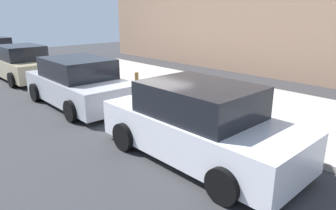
{
  "coord_description": "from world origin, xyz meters",
  "views": [
    {
      "loc": [
        -7.62,
        5.95,
        3.01
      ],
      "look_at": [
        -1.63,
        0.39,
        0.5
      ],
      "focal_mm": 32.46,
      "sensor_mm": 36.0,
      "label": 1
    }
  ],
  "objects": [
    {
      "name": "parked_car_silver_1",
      "position": [
        1.66,
        1.42,
        0.74
      ],
      "size": [
        4.58,
        2.18,
        1.58
      ],
      "color": "#B2B5BA",
      "rests_on": "ground_plane"
    },
    {
      "name": "suitcase_teal_4",
      "position": [
        -1.82,
        -0.61,
        0.45
      ],
      "size": [
        0.42,
        0.28,
        0.83
      ],
      "color": "#0F606B",
      "rests_on": "sidewalk_curb"
    },
    {
      "name": "parked_car_white_0",
      "position": [
        -3.68,
        1.42,
        0.76
      ],
      "size": [
        4.46,
        2.11,
        1.63
      ],
      "color": "silver",
      "rests_on": "ground_plane"
    },
    {
      "name": "suitcase_black_2",
      "position": [
        -2.87,
        -0.62,
        0.4
      ],
      "size": [
        0.45,
        0.28,
        0.83
      ],
      "color": "black",
      "rests_on": "sidewalk_curb"
    },
    {
      "name": "suitcase_silver_1",
      "position": [
        -3.33,
        -0.59,
        0.48
      ],
      "size": [
        0.36,
        0.28,
        0.97
      ],
      "color": "#9EA0A8",
      "rests_on": "sidewalk_curb"
    },
    {
      "name": "ground_plane",
      "position": [
        0.0,
        0.0,
        0.0
      ],
      "size": [
        40.0,
        40.0,
        0.0
      ],
      "primitive_type": "plane",
      "color": "#333335"
    },
    {
      "name": "fire_hydrant",
      "position": [
        0.13,
        -0.59,
        0.54
      ],
      "size": [
        0.39,
        0.21,
        0.77
      ],
      "color": "red",
      "rests_on": "sidewalk_curb"
    },
    {
      "name": "suitcase_olive_6",
      "position": [
        -0.8,
        -0.67,
        0.49
      ],
      "size": [
        0.52,
        0.28,
        0.94
      ],
      "color": "#59601E",
      "rests_on": "sidewalk_curb"
    },
    {
      "name": "bollard_post",
      "position": [
        0.9,
        -0.44,
        0.56
      ],
      "size": [
        0.14,
        0.14,
        0.84
      ],
      "primitive_type": "cylinder",
      "color": "brown",
      "rests_on": "sidewalk_curb"
    },
    {
      "name": "suitcase_maroon_5",
      "position": [
        -1.34,
        -0.61,
        0.53
      ],
      "size": [
        0.46,
        0.28,
        1.04
      ],
      "color": "maroon",
      "rests_on": "sidewalk_curb"
    },
    {
      "name": "sidewalk_curb",
      "position": [
        0.0,
        -2.5,
        0.07
      ],
      "size": [
        18.0,
        5.0,
        0.14
      ],
      "primitive_type": "cube",
      "color": "#ADA89E",
      "rests_on": "ground_plane"
    },
    {
      "name": "suitcase_navy_0",
      "position": [
        -3.76,
        -0.56,
        0.4
      ],
      "size": [
        0.39,
        0.23,
        0.57
      ],
      "color": "navy",
      "rests_on": "sidewalk_curb"
    },
    {
      "name": "suitcase_red_3",
      "position": [
        -2.34,
        -0.57,
        0.44
      ],
      "size": [
        0.52,
        0.26,
        0.91
      ],
      "color": "red",
      "rests_on": "sidewalk_curb"
    },
    {
      "name": "parked_car_beige_2",
      "position": [
        7.14,
        1.42,
        0.74
      ],
      "size": [
        4.31,
        2.06,
        1.57
      ],
      "color": "tan",
      "rests_on": "ground_plane"
    }
  ]
}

